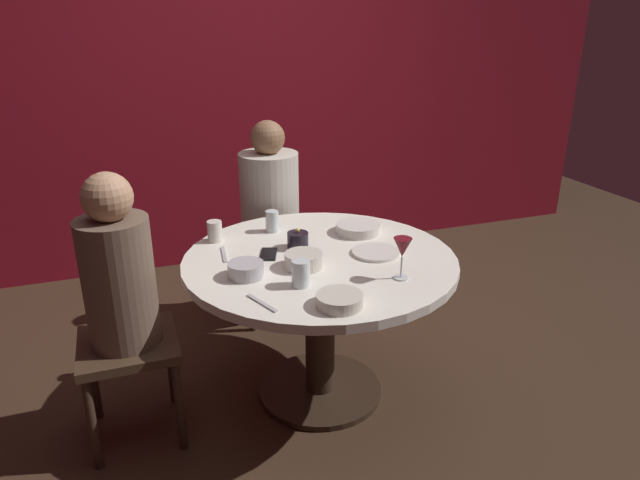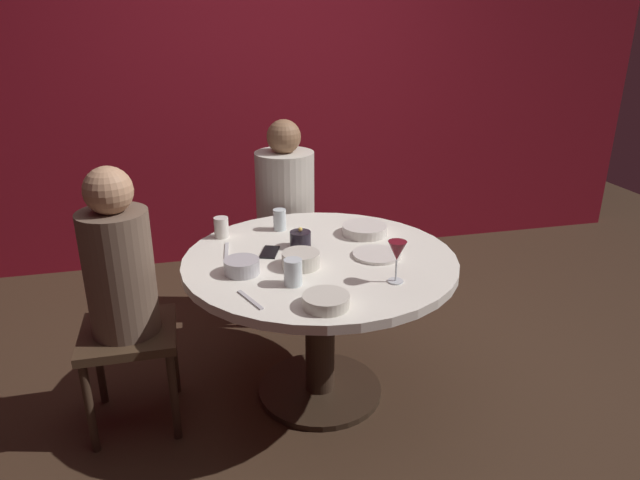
% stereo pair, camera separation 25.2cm
% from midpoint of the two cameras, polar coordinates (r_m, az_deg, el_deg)
% --- Properties ---
extents(ground_plane, '(8.00, 8.00, 0.00)m').
position_cam_midpoint_polar(ground_plane, '(2.92, 2.56, -14.91)').
color(ground_plane, '#382619').
extents(back_wall, '(6.00, 0.10, 2.60)m').
position_cam_midpoint_polar(back_wall, '(4.18, -4.44, 15.55)').
color(back_wall, maroon).
rests_on(back_wall, ground).
extents(dining_table, '(1.22, 1.22, 0.72)m').
position_cam_midpoint_polar(dining_table, '(2.63, 2.76, -5.06)').
color(dining_table, silver).
rests_on(dining_table, ground).
extents(seated_diner_left, '(0.40, 0.40, 1.19)m').
position_cam_midpoint_polar(seated_diner_left, '(2.47, -16.58, -3.38)').
color(seated_diner_left, '#3F2D1E').
rests_on(seated_diner_left, ground).
extents(seated_diner_back, '(0.40, 0.40, 1.19)m').
position_cam_midpoint_polar(seated_diner_back, '(3.34, -1.33, 4.11)').
color(seated_diner_back, '#3F2D1E').
rests_on(seated_diner_back, ground).
extents(candle_holder, '(0.10, 0.10, 0.10)m').
position_cam_midpoint_polar(candle_holder, '(2.64, 0.76, 0.02)').
color(candle_holder, black).
rests_on(candle_holder, dining_table).
extents(wine_glass, '(0.08, 0.08, 0.18)m').
position_cam_midpoint_polar(wine_glass, '(2.30, 10.81, -1.31)').
color(wine_glass, silver).
rests_on(wine_glass, dining_table).
extents(dinner_plate, '(0.22, 0.22, 0.01)m').
position_cam_midpoint_polar(dinner_plate, '(2.58, 8.48, -1.50)').
color(dinner_plate, silver).
rests_on(dinner_plate, dining_table).
extents(cell_phone, '(0.11, 0.16, 0.01)m').
position_cam_midpoint_polar(cell_phone, '(2.59, -2.26, -1.27)').
color(cell_phone, black).
rests_on(cell_phone, dining_table).
extents(bowl_serving_large, '(0.15, 0.15, 0.06)m').
position_cam_midpoint_polar(bowl_serving_large, '(2.39, -4.81, -2.70)').
color(bowl_serving_large, '#B7B7BC').
rests_on(bowl_serving_large, dining_table).
extents(bowl_salad_center, '(0.18, 0.18, 0.05)m').
position_cam_midpoint_polar(bowl_salad_center, '(2.12, 4.02, -6.15)').
color(bowl_salad_center, beige).
rests_on(bowl_salad_center, dining_table).
extents(bowl_small_white, '(0.22, 0.22, 0.05)m').
position_cam_midpoint_polar(bowl_small_white, '(2.83, 7.02, 0.97)').
color(bowl_small_white, silver).
rests_on(bowl_small_white, dining_table).
extents(bowl_sauce_side, '(0.16, 0.16, 0.07)m').
position_cam_midpoint_polar(bowl_sauce_side, '(2.44, 1.03, -2.02)').
color(bowl_sauce_side, beige).
rests_on(bowl_sauce_side, dining_table).
extents(cup_near_candle, '(0.07, 0.07, 0.11)m').
position_cam_midpoint_polar(cup_near_candle, '(2.27, 0.47, -3.30)').
color(cup_near_candle, silver).
rests_on(cup_near_candle, dining_table).
extents(cup_by_left_diner, '(0.07, 0.07, 0.10)m').
position_cam_midpoint_polar(cup_by_left_diner, '(2.78, -7.26, 1.20)').
color(cup_by_left_diner, silver).
rests_on(cup_by_left_diner, dining_table).
extents(cup_by_right_diner, '(0.06, 0.06, 0.11)m').
position_cam_midpoint_polar(cup_by_right_diner, '(2.86, -1.53, 2.00)').
color(cup_by_right_diner, silver).
rests_on(cup_by_right_diner, dining_table).
extents(fork_near_plate, '(0.08, 0.17, 0.01)m').
position_cam_midpoint_polar(fork_near_plate, '(2.17, -3.67, -6.04)').
color(fork_near_plate, '#B7B7BC').
rests_on(fork_near_plate, dining_table).
extents(knife_near_plate, '(0.04, 0.18, 0.01)m').
position_cam_midpoint_polar(knife_near_plate, '(2.63, -6.60, -1.09)').
color(knife_near_plate, '#B7B7BC').
rests_on(knife_near_plate, dining_table).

